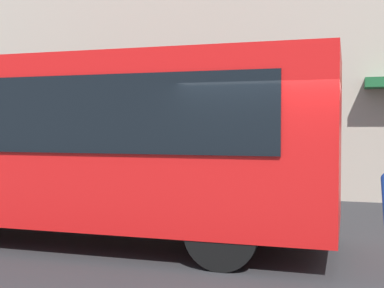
{
  "coord_description": "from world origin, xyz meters",
  "views": [
    {
      "loc": [
        -0.9,
        7.21,
        1.92
      ],
      "look_at": [
        1.46,
        -0.47,
        1.65
      ],
      "focal_mm": 47.37,
      "sensor_mm": 36.0,
      "label": 1
    }
  ],
  "objects": [
    {
      "name": "ground_plane",
      "position": [
        0.0,
        0.0,
        0.0
      ],
      "size": [
        60.0,
        60.0,
        0.0
      ],
      "primitive_type": "plane",
      "color": "#2B2B2D"
    },
    {
      "name": "red_bus",
      "position": [
        3.71,
        -0.43,
        1.68
      ],
      "size": [
        9.05,
        2.54,
        3.08
      ],
      "color": "red",
      "rests_on": "ground_plane"
    }
  ]
}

